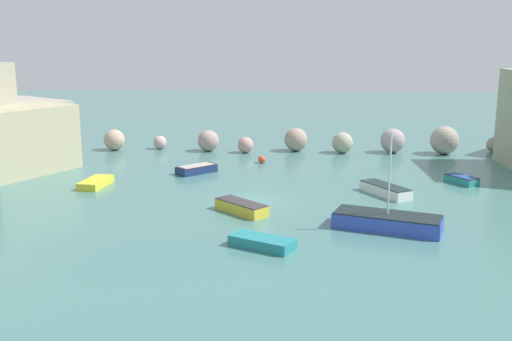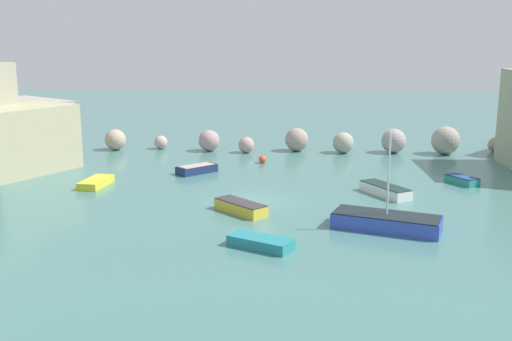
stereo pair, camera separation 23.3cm
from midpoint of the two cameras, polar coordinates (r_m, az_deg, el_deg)
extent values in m
plane|color=#457772|center=(36.53, -0.44, -2.94)|extent=(160.00, 160.00, 0.00)
cube|color=tan|center=(47.59, -22.15, 2.79)|extent=(8.31, 9.11, 4.91)
cube|color=#B49D94|center=(47.61, -22.50, 2.72)|extent=(6.81, 8.98, 4.83)
cube|color=#A89E94|center=(57.98, -22.39, 4.08)|extent=(10.94, 10.67, 4.36)
sphere|color=tan|center=(56.37, -18.00, 3.14)|extent=(2.30, 2.30, 2.30)
sphere|color=tan|center=(54.72, -13.62, 2.90)|extent=(1.87, 1.87, 1.87)
sphere|color=#BFA29A|center=(54.48, -9.37, 2.69)|extent=(1.21, 1.21, 1.21)
sphere|color=#AA8F8A|center=(52.86, -4.76, 2.89)|extent=(1.88, 1.88, 1.88)
sphere|color=tan|center=(51.94, -1.15, 2.49)|extent=(1.40, 1.40, 1.40)
sphere|color=tan|center=(52.83, 3.73, 3.00)|extent=(2.06, 2.06, 2.06)
sphere|color=#A7A58C|center=(52.33, 8.20, 2.68)|extent=(1.83, 1.83, 1.83)
sphere|color=#A89A97|center=(53.23, 12.92, 2.82)|extent=(2.13, 2.13, 2.13)
sphere|color=#A69B8C|center=(53.72, 17.59, 2.80)|extent=(2.43, 2.43, 2.43)
sphere|color=tan|center=(56.26, 21.87, 2.33)|extent=(1.34, 1.34, 1.34)
sphere|color=#E04C28|center=(47.58, 0.43, 1.09)|extent=(0.62, 0.62, 0.62)
cube|color=#334DBB|center=(31.73, 12.33, -4.89)|extent=(5.86, 3.77, 0.79)
cube|color=black|center=(31.61, 12.37, -4.16)|extent=(5.74, 3.70, 0.06)
cylinder|color=silver|center=(31.07, 12.55, -0.32)|extent=(0.10, 0.10, 4.40)
cube|color=navy|center=(44.26, -5.90, 0.08)|extent=(3.09, 3.02, 0.51)
cube|color=#2D1C37|center=(44.20, -5.91, 0.44)|extent=(3.03, 2.96, 0.06)
cube|color=#ADA89E|center=(44.20, -5.91, 0.46)|extent=(2.62, 2.56, 0.08)
cube|color=yellow|center=(41.58, -15.35, -1.14)|extent=(1.77, 3.25, 0.48)
cube|color=gold|center=(34.01, -1.61, -3.59)|extent=(3.25, 3.24, 0.60)
cube|color=#322E31|center=(33.92, -1.61, -3.06)|extent=(3.18, 3.18, 0.06)
cube|color=teal|center=(43.17, 19.05, -0.89)|extent=(2.09, 2.51, 0.48)
cube|color=#2D2730|center=(43.11, 19.07, -0.55)|extent=(2.05, 2.46, 0.06)
cube|color=#234C93|center=(43.11, 19.08, -0.53)|extent=(1.78, 2.13, 0.08)
cube|color=white|center=(38.71, 12.20, -1.88)|extent=(2.97, 3.88, 0.60)
cube|color=#1C312D|center=(38.64, 12.22, -1.41)|extent=(2.91, 3.80, 0.06)
cube|color=teal|center=(28.43, 0.35, -6.94)|extent=(3.34, 2.60, 0.52)
camera|label=1|loc=(0.12, -90.17, -0.04)|focal=41.49mm
camera|label=2|loc=(0.12, 89.83, 0.04)|focal=41.49mm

